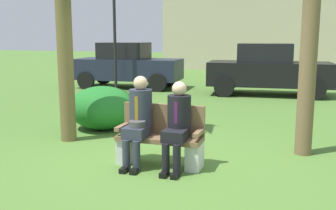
# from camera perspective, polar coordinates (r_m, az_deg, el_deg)

# --- Properties ---
(ground_plane) EXTENTS (80.00, 80.00, 0.00)m
(ground_plane) POSITION_cam_1_polar(r_m,az_deg,el_deg) (6.05, -1.82, -8.38)
(ground_plane) COLOR #4E7830
(park_bench) EXTENTS (1.27, 0.44, 0.90)m
(park_bench) POSITION_cam_1_polar(r_m,az_deg,el_deg) (5.86, -1.06, -4.99)
(park_bench) COLOR brown
(park_bench) RESTS_ON ground
(seated_man_left) EXTENTS (0.34, 0.72, 1.33)m
(seated_man_left) POSITION_cam_1_polar(r_m,az_deg,el_deg) (5.78, -4.30, -1.70)
(seated_man_left) COLOR #2D3342
(seated_man_left) RESTS_ON ground
(seated_man_right) EXTENTS (0.34, 0.72, 1.27)m
(seated_man_right) POSITION_cam_1_polar(r_m,az_deg,el_deg) (5.59, 1.37, -2.36)
(seated_man_right) COLOR black
(seated_man_right) RESTS_ON ground
(shrub_near_bench) EXTENTS (1.43, 1.31, 0.89)m
(shrub_near_bench) POSITION_cam_1_polar(r_m,az_deg,el_deg) (8.22, -9.49, -0.39)
(shrub_near_bench) COLOR #227128
(shrub_near_bench) RESTS_ON ground
(parked_car_near) EXTENTS (3.98, 1.88, 1.68)m
(parked_car_near) POSITION_cam_1_polar(r_m,az_deg,el_deg) (14.75, -5.92, 5.76)
(parked_car_near) COLOR #1E2338
(parked_car_near) RESTS_ON ground
(parked_car_far) EXTENTS (4.01, 1.96, 1.68)m
(parked_car_far) POSITION_cam_1_polar(r_m,az_deg,el_deg) (13.22, 14.31, 5.02)
(parked_car_far) COLOR black
(parked_car_far) RESTS_ON ground
(street_lamp) EXTENTS (0.24, 0.24, 3.75)m
(street_lamp) POSITION_cam_1_polar(r_m,az_deg,el_deg) (13.58, -7.78, 11.47)
(street_lamp) COLOR black
(street_lamp) RESTS_ON ground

